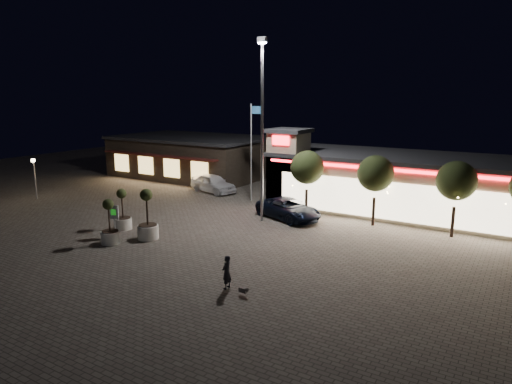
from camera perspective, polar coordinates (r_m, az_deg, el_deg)
The scene contains 17 objects.
ground at distance 27.18m, azimuth -11.67°, elevation -6.85°, with size 90.00×90.00×0.00m, color #625A4F.
retail_building at distance 36.02m, azimuth 17.61°, elevation 1.12°, with size 20.40×8.40×6.10m.
restaurant_building at distance 50.43m, azimuth -8.00°, elevation 4.50°, with size 16.40×11.00×4.30m.
floodlight_pole at distance 31.00m, azimuth 0.78°, elevation 8.96°, with size 0.60×0.40×12.38m.
flagpole at distance 37.47m, azimuth -0.48°, elevation 6.01°, with size 0.95×0.10×8.00m.
lamp_post_west at distance 42.80m, azimuth -25.99°, elevation 2.45°, with size 0.36×0.36×3.48m.
string_tree_a at distance 33.08m, azimuth 6.41°, elevation 3.06°, with size 2.42×2.42×4.79m.
string_tree_b at distance 31.33m, azimuth 14.72°, elevation 2.23°, with size 2.42×2.42×4.79m.
string_tree_c at distance 30.31m, azimuth 23.78°, elevation 1.28°, with size 2.42×2.42×4.79m.
pickup_truck at distance 32.61m, azimuth 4.05°, elevation -2.11°, with size 2.41×5.23×1.45m, color black.
white_sedan at distance 41.57m, azimuth -5.40°, elevation 1.10°, with size 1.96×4.86×1.66m, color white.
pedestrian at distance 21.11m, azimuth -3.70°, elevation -9.98°, with size 0.57×0.37×1.57m, color black.
dog at distance 20.58m, azimuth -1.48°, elevation -12.13°, with size 0.50×0.19×0.27m.
planter_left at distance 31.28m, azimuth -16.30°, elevation -2.98°, with size 1.11×1.11×2.73m.
planter_mid at distance 28.51m, azimuth -17.80°, elevation -4.52°, with size 1.11×1.11×2.73m.
planter_right at distance 28.78m, azimuth -13.39°, elevation -3.85°, with size 1.28×1.28×3.14m.
valet_sign at distance 29.45m, azimuth -17.34°, elevation -2.75°, with size 0.68×0.19×2.07m.
Camera 1 is at (17.78, -18.63, 8.70)m, focal length 32.00 mm.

